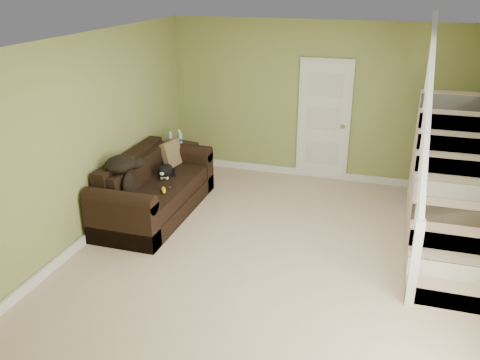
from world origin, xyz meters
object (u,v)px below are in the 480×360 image
Objects in this scene: side_table at (178,162)px; banana at (164,190)px; cat at (165,171)px; sofa at (153,192)px.

side_table is 4.05× the size of banana.
cat is at bearing 83.27° from banana.
sofa is 10.48× the size of banana.
side_table is 1.67× the size of cat.
sofa reaches higher than side_table.
sofa is 0.44m from banana.
banana is (0.46, -1.53, 0.18)m from side_table.
sofa is 1.28m from side_table.
side_table is at bearing 93.23° from cat.
side_table reaches higher than cat.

